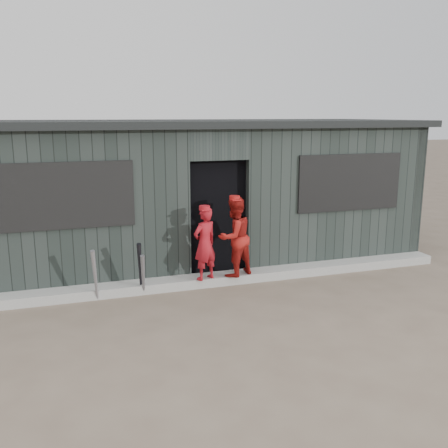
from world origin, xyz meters
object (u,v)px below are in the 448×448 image
object	(u,v)px
bat_right	(140,269)
dugout	(197,191)
bat_left	(95,276)
player_grey_back	(228,240)
bat_mid	(143,275)
player_red_right	(234,237)
player_red_left	(205,244)

from	to	relation	value
bat_right	dugout	distance (m)	2.48
bat_left	player_grey_back	size ratio (longest dim) A/B	0.73
bat_left	dugout	distance (m)	2.97
bat_right	dugout	size ratio (longest dim) A/B	0.10
bat_mid	dugout	bearing A→B (deg)	54.73
bat_right	player_grey_back	bearing A→B (deg)	24.56
player_grey_back	dugout	size ratio (longest dim) A/B	0.14
player_red_right	dugout	bearing A→B (deg)	-109.20
player_red_right	player_grey_back	bearing A→B (deg)	-123.25
bat_left	bat_right	world-z (taller)	bat_right
player_red_right	player_grey_back	size ratio (longest dim) A/B	1.12
dugout	bat_left	bearing A→B (deg)	-136.60
bat_left	bat_mid	xyz separation A→B (m)	(0.71, 0.03, -0.07)
bat_mid	player_grey_back	bearing A→B (deg)	26.85
player_red_right	bat_right	bearing A→B (deg)	-21.41
bat_right	player_red_left	distance (m)	1.08
bat_right	player_red_left	bearing A→B (deg)	1.25
bat_right	dugout	bearing A→B (deg)	53.16
bat_left	bat_mid	distance (m)	0.71
bat_mid	dugout	distance (m)	2.54
bat_mid	dugout	size ratio (longest dim) A/B	0.08
bat_mid	player_red_right	bearing A→B (deg)	5.08
player_grey_back	dugout	world-z (taller)	dugout
bat_left	dugout	bearing A→B (deg)	43.40
player_red_left	bat_mid	bearing A→B (deg)	-19.79
player_red_right	dugout	world-z (taller)	dugout
player_red_left	player_red_right	xyz separation A→B (m)	(0.51, 0.05, 0.06)
dugout	player_grey_back	bearing A→B (deg)	-76.66
player_grey_back	bat_left	bearing A→B (deg)	4.13
bat_right	bat_left	bearing A→B (deg)	-171.96
bat_right	player_red_left	size ratio (longest dim) A/B	0.75
player_red_left	dugout	bearing A→B (deg)	-125.93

